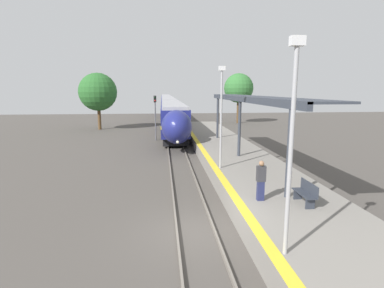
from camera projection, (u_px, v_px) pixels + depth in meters
ground_plane at (196, 233)px, 11.50m from camera, size 120.00×120.00×0.00m
rail_left at (177, 232)px, 11.42m from camera, size 0.08×90.00×0.15m
rail_right at (214, 230)px, 11.56m from camera, size 0.08×90.00×0.15m
train at (168, 105)px, 64.99m from camera, size 2.74×84.33×3.91m
platform_right at (296, 217)px, 11.81m from camera, size 4.76×64.00×0.94m
platform_bench at (306, 193)px, 11.85m from camera, size 0.44×1.40×0.89m
person_waiting at (261, 180)px, 12.18m from camera, size 0.36×0.22×1.67m
railway_signal at (155, 113)px, 32.19m from camera, size 0.28×0.28×4.82m
lamppost_near at (292, 137)px, 7.72m from camera, size 0.36×0.20×5.78m
lamppost_mid at (221, 111)px, 16.90m from camera, size 0.36×0.20×5.78m
station_canopy at (249, 100)px, 20.02m from camera, size 2.02×19.20×4.08m
background_tree_left at (98, 92)px, 40.76m from camera, size 5.14×5.14×7.73m
background_tree_right at (239, 88)px, 48.71m from camera, size 4.75×4.75×8.10m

